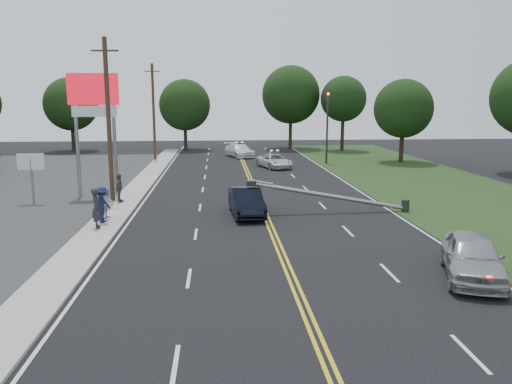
{
  "coord_description": "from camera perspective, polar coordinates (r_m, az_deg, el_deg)",
  "views": [
    {
      "loc": [
        -2.6,
        -19.21,
        6.33
      ],
      "look_at": [
        -0.68,
        5.69,
        1.7
      ],
      "focal_mm": 35.0,
      "sensor_mm": 36.0,
      "label": 1
    }
  ],
  "objects": [
    {
      "name": "ground",
      "position": [
        20.4,
        3.16,
        -7.6
      ],
      "size": [
        120.0,
        120.0,
        0.0
      ],
      "primitive_type": "plane",
      "color": "black",
      "rests_on": "ground"
    },
    {
      "name": "fallen_streetlight",
      "position": [
        28.57,
        9.42,
        -0.56
      ],
      "size": [
        9.36,
        0.44,
        1.91
      ],
      "color": "#2D2D30",
      "rests_on": "ground"
    },
    {
      "name": "bystander_c",
      "position": [
        26.67,
        -17.15,
        -1.39
      ],
      "size": [
        1.06,
        1.36,
        1.86
      ],
      "primitive_type": "imported",
      "rotation": [
        0.0,
        0.0,
        1.22
      ],
      "color": "#1B1E44",
      "rests_on": "sidewalk"
    },
    {
      "name": "emergency_a",
      "position": [
        47.04,
        2.11,
        3.55
      ],
      "size": [
        3.44,
        5.06,
        1.29
      ],
      "primitive_type": "imported",
      "rotation": [
        0.0,
        0.0,
        0.31
      ],
      "color": "silver",
      "rests_on": "ground"
    },
    {
      "name": "tree_8",
      "position": [
        63.95,
        9.96,
        10.43
      ],
      "size": [
        5.66,
        5.66,
        9.27
      ],
      "color": "black",
      "rests_on": "ground"
    },
    {
      "name": "bystander_d",
      "position": [
        31.73,
        -15.35,
        0.46
      ],
      "size": [
        0.47,
        1.05,
        1.77
      ],
      "primitive_type": "imported",
      "rotation": [
        0.0,
        0.0,
        1.61
      ],
      "color": "#554A44",
      "rests_on": "sidewalk"
    },
    {
      "name": "tree_5",
      "position": [
        66.51,
        -20.41,
        9.39
      ],
      "size": [
        6.53,
        6.53,
        9.06
      ],
      "color": "black",
      "rests_on": "ground"
    },
    {
      "name": "grass_verge",
      "position": [
        33.95,
        24.0,
        -1.15
      ],
      "size": [
        12.0,
        80.0,
        0.01
      ],
      "primitive_type": "cube",
      "color": "#1C3414",
      "rests_on": "ground"
    },
    {
      "name": "pylon_sign",
      "position": [
        34.14,
        -18.04,
        9.44
      ],
      "size": [
        3.2,
        0.35,
        8.0
      ],
      "color": "gray",
      "rests_on": "ground"
    },
    {
      "name": "emergency_b",
      "position": [
        56.12,
        -1.91,
        4.8
      ],
      "size": [
        3.74,
        5.62,
        1.51
      ],
      "primitive_type": "imported",
      "rotation": [
        0.0,
        0.0,
        0.34
      ],
      "color": "white",
      "rests_on": "ground"
    },
    {
      "name": "utility_pole_far",
      "position": [
        53.64,
        -11.62,
        8.96
      ],
      "size": [
        1.6,
        0.28,
        10.0
      ],
      "color": "#382619",
      "rests_on": "ground"
    },
    {
      "name": "crashed_sedan",
      "position": [
        27.62,
        -1.1,
        -1.14
      ],
      "size": [
        1.97,
        4.7,
        1.51
      ],
      "primitive_type": "imported",
      "rotation": [
        0.0,
        0.0,
        0.08
      ],
      "color": "black",
      "rests_on": "ground"
    },
    {
      "name": "traffic_signal",
      "position": [
        50.45,
        8.15,
        7.98
      ],
      "size": [
        0.28,
        0.41,
        7.05
      ],
      "color": "#2D2D30",
      "rests_on": "ground"
    },
    {
      "name": "utility_pole_mid",
      "position": [
        31.93,
        -16.49,
        7.84
      ],
      "size": [
        1.6,
        0.28,
        10.0
      ],
      "color": "#382619",
      "rests_on": "ground"
    },
    {
      "name": "small_sign",
      "position": [
        33.47,
        -24.31,
        2.71
      ],
      "size": [
        1.6,
        0.14,
        3.1
      ],
      "color": "gray",
      "rests_on": "ground"
    },
    {
      "name": "tree_6",
      "position": [
        64.56,
        -8.16,
        9.81
      ],
      "size": [
        6.46,
        6.46,
        8.91
      ],
      "color": "black",
      "rests_on": "ground"
    },
    {
      "name": "centerline_yellow",
      "position": [
        30.0,
        0.66,
        -1.66
      ],
      "size": [
        0.36,
        80.0,
        0.0
      ],
      "primitive_type": "cube",
      "color": "gold",
      "rests_on": "ground"
    },
    {
      "name": "bystander_b",
      "position": [
        27.63,
        -16.64,
        -1.18
      ],
      "size": [
        0.81,
        0.94,
        1.65
      ],
      "primitive_type": "imported",
      "rotation": [
        0.0,
        0.0,
        1.31
      ],
      "color": "#B4B4B9",
      "rests_on": "sidewalk"
    },
    {
      "name": "bystander_a",
      "position": [
        25.6,
        -17.74,
        -1.76
      ],
      "size": [
        0.62,
        0.81,
        1.99
      ],
      "primitive_type": "imported",
      "rotation": [
        0.0,
        0.0,
        1.78
      ],
      "color": "#26272D",
      "rests_on": "sidewalk"
    },
    {
      "name": "waiting_sedan",
      "position": [
        19.62,
        23.49,
        -6.75
      ],
      "size": [
        3.38,
        5.09,
        1.61
      ],
      "primitive_type": "imported",
      "rotation": [
        0.0,
        0.0,
        -0.34
      ],
      "color": "#9EA0A5",
      "rests_on": "ground"
    },
    {
      "name": "tree_7",
      "position": [
        65.77,
        4.0,
        11.03
      ],
      "size": [
        7.47,
        7.47,
        10.7
      ],
      "color": "black",
      "rests_on": "ground"
    },
    {
      "name": "tree_9",
      "position": [
        53.22,
        16.5,
        9.12
      ],
      "size": [
        5.93,
        5.93,
        8.42
      ],
      "color": "black",
      "rests_on": "ground"
    },
    {
      "name": "sidewalk",
      "position": [
        30.44,
        -15.3,
        -1.77
      ],
      "size": [
        1.8,
        70.0,
        0.12
      ],
      "primitive_type": "cube",
      "color": "#A49F94",
      "rests_on": "ground"
    }
  ]
}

